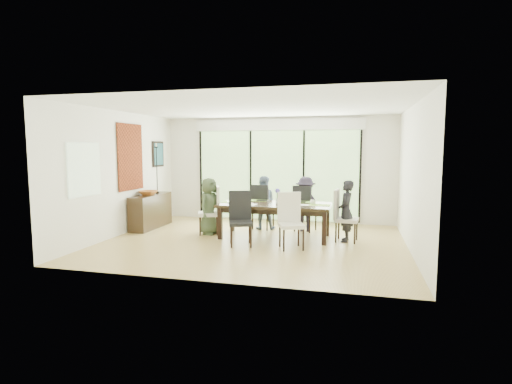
% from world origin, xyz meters
% --- Properties ---
extents(floor, '(6.00, 5.00, 0.01)m').
position_xyz_m(floor, '(0.00, 0.00, -0.01)').
color(floor, olive).
rests_on(floor, ground).
extents(ceiling, '(6.00, 5.00, 0.01)m').
position_xyz_m(ceiling, '(0.00, 0.00, 2.71)').
color(ceiling, white).
rests_on(ceiling, wall_back).
extents(wall_back, '(6.00, 0.02, 2.70)m').
position_xyz_m(wall_back, '(0.00, 2.51, 1.35)').
color(wall_back, white).
rests_on(wall_back, floor).
extents(wall_front, '(6.00, 0.02, 2.70)m').
position_xyz_m(wall_front, '(0.00, -2.51, 1.35)').
color(wall_front, white).
rests_on(wall_front, floor).
extents(wall_left, '(0.02, 5.00, 2.70)m').
position_xyz_m(wall_left, '(-3.01, 0.00, 1.35)').
color(wall_left, beige).
rests_on(wall_left, floor).
extents(wall_right, '(0.02, 5.00, 2.70)m').
position_xyz_m(wall_right, '(3.01, 0.00, 1.35)').
color(wall_right, beige).
rests_on(wall_right, floor).
extents(glass_doors, '(4.20, 0.02, 2.30)m').
position_xyz_m(glass_doors, '(0.00, 2.47, 1.20)').
color(glass_doors, '#598C3F').
rests_on(glass_doors, wall_back).
extents(blinds_header, '(4.40, 0.06, 0.28)m').
position_xyz_m(blinds_header, '(0.00, 2.46, 2.50)').
color(blinds_header, white).
rests_on(blinds_header, wall_back).
extents(mullion_a, '(0.05, 0.04, 2.30)m').
position_xyz_m(mullion_a, '(-2.10, 2.46, 1.20)').
color(mullion_a, black).
rests_on(mullion_a, wall_back).
extents(mullion_b, '(0.05, 0.04, 2.30)m').
position_xyz_m(mullion_b, '(-0.70, 2.46, 1.20)').
color(mullion_b, black).
rests_on(mullion_b, wall_back).
extents(mullion_c, '(0.05, 0.04, 2.30)m').
position_xyz_m(mullion_c, '(0.70, 2.46, 1.20)').
color(mullion_c, black).
rests_on(mullion_c, wall_back).
extents(mullion_d, '(0.05, 0.04, 2.30)m').
position_xyz_m(mullion_d, '(2.10, 2.46, 1.20)').
color(mullion_d, black).
rests_on(mullion_d, wall_back).
extents(side_window, '(0.02, 0.90, 1.00)m').
position_xyz_m(side_window, '(-2.97, -1.20, 1.50)').
color(side_window, '#8CAD7F').
rests_on(side_window, wall_left).
extents(deck, '(6.00, 1.80, 0.10)m').
position_xyz_m(deck, '(0.00, 3.40, -0.05)').
color(deck, brown).
rests_on(deck, ground).
extents(rail_top, '(6.00, 0.08, 0.06)m').
position_xyz_m(rail_top, '(0.00, 4.20, 0.55)').
color(rail_top, '#503022').
rests_on(rail_top, deck).
extents(foliage_left, '(3.20, 3.20, 3.20)m').
position_xyz_m(foliage_left, '(-1.80, 5.20, 1.44)').
color(foliage_left, '#14380F').
rests_on(foliage_left, ground).
extents(foliage_mid, '(4.00, 4.00, 4.00)m').
position_xyz_m(foliage_mid, '(0.40, 5.80, 1.80)').
color(foliage_mid, '#14380F').
rests_on(foliage_mid, ground).
extents(foliage_right, '(2.80, 2.80, 2.80)m').
position_xyz_m(foliage_right, '(2.20, 5.00, 1.26)').
color(foliage_right, '#14380F').
rests_on(foliage_right, ground).
extents(foliage_far, '(3.60, 3.60, 3.60)m').
position_xyz_m(foliage_far, '(-0.60, 6.50, 1.62)').
color(foliage_far, '#14380F').
rests_on(foliage_far, ground).
extents(table_top, '(2.34, 1.07, 0.06)m').
position_xyz_m(table_top, '(0.34, 0.53, 0.70)').
color(table_top, black).
rests_on(table_top, floor).
extents(table_apron, '(2.14, 0.88, 0.10)m').
position_xyz_m(table_apron, '(0.34, 0.53, 0.61)').
color(table_apron, black).
rests_on(table_apron, floor).
extents(table_leg_fl, '(0.09, 0.09, 0.67)m').
position_xyz_m(table_leg_fl, '(-0.74, 0.10, 0.34)').
color(table_leg_fl, black).
rests_on(table_leg_fl, floor).
extents(table_leg_fr, '(0.09, 0.09, 0.67)m').
position_xyz_m(table_leg_fr, '(1.42, 0.10, 0.34)').
color(table_leg_fr, black).
rests_on(table_leg_fr, floor).
extents(table_leg_bl, '(0.09, 0.09, 0.67)m').
position_xyz_m(table_leg_bl, '(-0.74, 0.96, 0.34)').
color(table_leg_bl, black).
rests_on(table_leg_bl, floor).
extents(table_leg_br, '(0.09, 0.09, 0.67)m').
position_xyz_m(table_leg_br, '(1.42, 0.96, 0.34)').
color(table_leg_br, black).
rests_on(table_leg_br, floor).
extents(chair_left_end, '(0.58, 0.58, 1.07)m').
position_xyz_m(chair_left_end, '(-1.16, 0.53, 0.54)').
color(chair_left_end, white).
rests_on(chair_left_end, floor).
extents(chair_right_end, '(0.49, 0.49, 1.07)m').
position_xyz_m(chair_right_end, '(1.84, 0.53, 0.54)').
color(chair_right_end, beige).
rests_on(chair_right_end, floor).
extents(chair_far_left, '(0.53, 0.53, 1.07)m').
position_xyz_m(chair_far_left, '(-0.11, 1.38, 0.54)').
color(chair_far_left, black).
rests_on(chair_far_left, floor).
extents(chair_far_right, '(0.55, 0.55, 1.07)m').
position_xyz_m(chair_far_right, '(0.89, 1.38, 0.54)').
color(chair_far_right, black).
rests_on(chair_far_right, floor).
extents(chair_near_left, '(0.57, 0.57, 1.07)m').
position_xyz_m(chair_near_left, '(-0.16, -0.34, 0.54)').
color(chair_near_left, black).
rests_on(chair_near_left, floor).
extents(chair_near_right, '(0.58, 0.58, 1.07)m').
position_xyz_m(chair_near_right, '(0.84, -0.34, 0.54)').
color(chair_near_right, white).
rests_on(chair_near_right, floor).
extents(person_left_end, '(0.49, 0.65, 1.26)m').
position_xyz_m(person_left_end, '(-1.14, 0.53, 0.63)').
color(person_left_end, '#415236').
rests_on(person_left_end, floor).
extents(person_right_end, '(0.38, 0.59, 1.26)m').
position_xyz_m(person_right_end, '(1.82, 0.53, 0.63)').
color(person_right_end, black).
rests_on(person_right_end, floor).
extents(person_far_left, '(0.63, 0.45, 1.26)m').
position_xyz_m(person_far_left, '(-0.11, 1.36, 0.63)').
color(person_far_left, slate).
rests_on(person_far_left, floor).
extents(person_far_right, '(0.59, 0.37, 1.26)m').
position_xyz_m(person_far_right, '(0.89, 1.36, 0.63)').
color(person_far_right, '#272132').
rests_on(person_far_right, floor).
extents(placemat_left, '(0.43, 0.31, 0.01)m').
position_xyz_m(placemat_left, '(-0.61, 0.53, 0.73)').
color(placemat_left, '#82BE44').
rests_on(placemat_left, table_top).
extents(placemat_right, '(0.43, 0.31, 0.01)m').
position_xyz_m(placemat_right, '(1.29, 0.53, 0.73)').
color(placemat_right, '#8DBD43').
rests_on(placemat_right, table_top).
extents(placemat_far_l, '(0.43, 0.31, 0.01)m').
position_xyz_m(placemat_far_l, '(-0.11, 0.93, 0.73)').
color(placemat_far_l, '#82BD43').
rests_on(placemat_far_l, table_top).
extents(placemat_far_r, '(0.43, 0.31, 0.01)m').
position_xyz_m(placemat_far_r, '(0.89, 0.93, 0.73)').
color(placemat_far_r, '#6B9E38').
rests_on(placemat_far_r, table_top).
extents(placemat_paper, '(0.43, 0.31, 0.01)m').
position_xyz_m(placemat_paper, '(-0.21, 0.23, 0.73)').
color(placemat_paper, white).
rests_on(placemat_paper, table_top).
extents(tablet_far_l, '(0.25, 0.18, 0.01)m').
position_xyz_m(tablet_far_l, '(-0.01, 0.88, 0.74)').
color(tablet_far_l, black).
rests_on(tablet_far_l, table_top).
extents(tablet_far_r, '(0.23, 0.17, 0.01)m').
position_xyz_m(tablet_far_r, '(0.84, 0.88, 0.74)').
color(tablet_far_r, black).
rests_on(tablet_far_r, table_top).
extents(papers, '(0.29, 0.21, 0.00)m').
position_xyz_m(papers, '(1.04, 0.48, 0.73)').
color(papers, white).
rests_on(papers, table_top).
extents(platter_base, '(0.25, 0.25, 0.02)m').
position_xyz_m(platter_base, '(-0.21, 0.23, 0.75)').
color(platter_base, white).
rests_on(platter_base, table_top).
extents(platter_snacks, '(0.19, 0.19, 0.01)m').
position_xyz_m(platter_snacks, '(-0.21, 0.23, 0.77)').
color(platter_snacks, orange).
rests_on(platter_snacks, table_top).
extents(vase, '(0.08, 0.08, 0.12)m').
position_xyz_m(vase, '(0.39, 0.58, 0.79)').
color(vase, silver).
rests_on(vase, table_top).
extents(hyacinth_stems, '(0.04, 0.04, 0.16)m').
position_xyz_m(hyacinth_stems, '(0.39, 0.58, 0.91)').
color(hyacinth_stems, '#337226').
rests_on(hyacinth_stems, table_top).
extents(hyacinth_blooms, '(0.11, 0.11, 0.11)m').
position_xyz_m(hyacinth_blooms, '(0.39, 0.58, 1.00)').
color(hyacinth_blooms, '#5B4DC1').
rests_on(hyacinth_blooms, table_top).
extents(laptop, '(0.38, 0.32, 0.03)m').
position_xyz_m(laptop, '(-0.51, 0.43, 0.74)').
color(laptop, silver).
rests_on(laptop, table_top).
extents(cup_a, '(0.14, 0.14, 0.09)m').
position_xyz_m(cup_a, '(-0.36, 0.68, 0.78)').
color(cup_a, white).
rests_on(cup_a, table_top).
extents(cup_b, '(0.13, 0.13, 0.09)m').
position_xyz_m(cup_b, '(0.49, 0.43, 0.78)').
color(cup_b, white).
rests_on(cup_b, table_top).
extents(cup_c, '(0.17, 0.17, 0.09)m').
position_xyz_m(cup_c, '(1.14, 0.63, 0.78)').
color(cup_c, white).
rests_on(cup_c, table_top).
extents(book, '(0.23, 0.26, 0.02)m').
position_xyz_m(book, '(0.59, 0.58, 0.74)').
color(book, white).
rests_on(book, table_top).
extents(sideboard, '(0.40, 1.42, 0.80)m').
position_xyz_m(sideboard, '(-2.76, 0.87, 0.40)').
color(sideboard, black).
rests_on(sideboard, floor).
extents(bowl, '(0.42, 0.42, 0.10)m').
position_xyz_m(bowl, '(-2.76, 0.77, 0.85)').
color(bowl, '#9B5521').
rests_on(bowl, sideboard).
extents(candlestick_base, '(0.09, 0.09, 0.04)m').
position_xyz_m(candlestick_base, '(-2.76, 1.22, 0.82)').
color(candlestick_base, black).
rests_on(candlestick_base, sideboard).
extents(candlestick_shaft, '(0.02, 0.02, 1.11)m').
position_xyz_m(candlestick_shaft, '(-2.76, 1.22, 1.38)').
color(candlestick_shaft, black).
rests_on(candlestick_shaft, sideboard).
extents(candlestick_pan, '(0.09, 0.09, 0.03)m').
position_xyz_m(candlestick_pan, '(-2.76, 1.22, 1.93)').
color(candlestick_pan, black).
rests_on(candlestick_pan, sideboard).
extents(candle, '(0.03, 0.03, 0.09)m').
position_xyz_m(candle, '(-2.76, 1.22, 1.98)').
color(candle, silver).
rests_on(candle, sideboard).
extents(tapestry, '(0.02, 1.00, 1.50)m').
position_xyz_m(tapestry, '(-2.97, 0.40, 1.70)').
color(tapestry, '#983416').
rests_on(tapestry, wall_left).
extents(art_frame, '(0.03, 0.55, 0.65)m').
position_xyz_m(art_frame, '(-2.97, 1.70, 1.75)').
color(art_frame, black).
rests_on(art_frame, wall_left).
extents(art_canvas, '(0.01, 0.45, 0.55)m').
position_xyz_m(art_canvas, '(-2.95, 1.70, 1.75)').
color(art_canvas, '#194550').
rests_on(art_canvas, wall_left).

